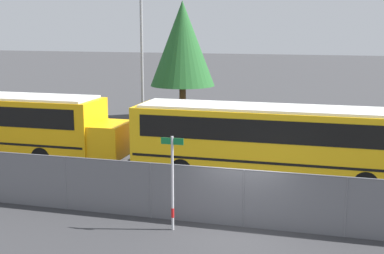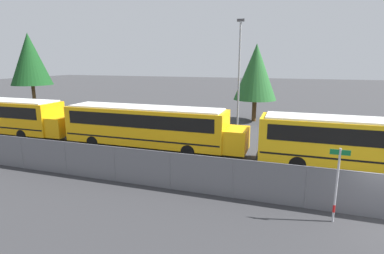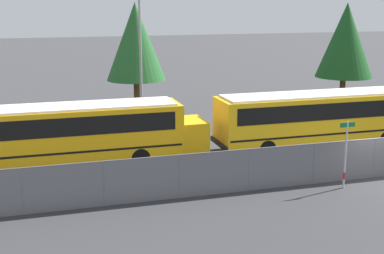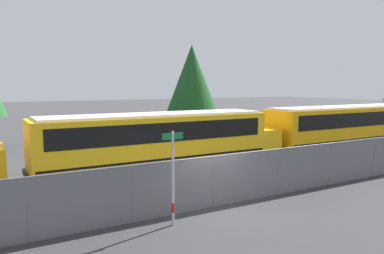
{
  "view_description": "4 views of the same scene",
  "coord_description": "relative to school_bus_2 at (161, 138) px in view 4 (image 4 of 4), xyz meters",
  "views": [
    {
      "loc": [
        2.68,
        -15.6,
        6.18
      ],
      "look_at": [
        -3.33,
        6.04,
        1.88
      ],
      "focal_mm": 50.0,
      "sensor_mm": 36.0,
      "label": 1
    },
    {
      "loc": [
        -3.88,
        -12.45,
        6.04
      ],
      "look_at": [
        -9.49,
        4.45,
        2.11
      ],
      "focal_mm": 28.0,
      "sensor_mm": 36.0,
      "label": 2
    },
    {
      "loc": [
        -14.47,
        -19.82,
        7.88
      ],
      "look_at": [
        -6.95,
        5.51,
        1.58
      ],
      "focal_mm": 50.0,
      "sensor_mm": 36.0,
      "label": 3
    },
    {
      "loc": [
        -7.13,
        -10.83,
        4.3
      ],
      "look_at": [
        2.02,
        5.04,
        2.28
      ],
      "focal_mm": 35.0,
      "sensor_mm": 36.0,
      "label": 4
    }
  ],
  "objects": [
    {
      "name": "school_bus_3",
      "position": [
        13.18,
        -0.24,
        0.0
      ],
      "size": [
        12.89,
        2.49,
        3.0
      ],
      "color": "orange",
      "rests_on": "ground_plane"
    },
    {
      "name": "fence",
      "position": [
        -0.53,
        -5.43,
        -0.83
      ],
      "size": [
        79.12,
        0.07,
        1.86
      ],
      "color": "#9EA0A5",
      "rests_on": "ground_plane"
    },
    {
      "name": "ground_plane",
      "position": [
        -0.53,
        -5.43,
        -1.77
      ],
      "size": [
        200.0,
        200.0,
        0.0
      ],
      "primitive_type": "plane",
      "color": "#38383A"
    },
    {
      "name": "street_sign",
      "position": [
        -2.56,
        -6.26,
        -0.22
      ],
      "size": [
        0.7,
        0.09,
        2.94
      ],
      "color": "#B7B7BC",
      "rests_on": "ground_plane"
    },
    {
      "name": "school_bus_2",
      "position": [
        0.0,
        0.0,
        0.0
      ],
      "size": [
        12.89,
        2.49,
        3.0
      ],
      "color": "yellow",
      "rests_on": "ground_plane"
    },
    {
      "name": "tree_3",
      "position": [
        8.12,
        11.13,
        3.08
      ],
      "size": [
        4.37,
        4.37,
        7.71
      ],
      "color": "#51381E",
      "rests_on": "ground_plane"
    }
  ]
}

